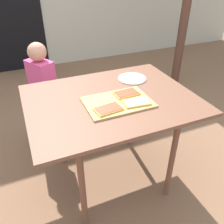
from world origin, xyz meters
TOP-DOWN VIEW (x-y plane):
  - ground_plane at (0.00, 0.00)m, footprint 16.00×16.00m
  - house_door at (-0.47, 2.80)m, footprint 0.90×0.02m
  - dining_table at (0.00, 0.00)m, footprint 1.14×0.89m
  - cutting_board at (0.02, -0.08)m, footprint 0.44×0.30m
  - pizza_slice_near_left at (-0.08, -0.15)m, footprint 0.18×0.13m
  - pizza_slice_near_right at (0.12, -0.15)m, footprint 0.18×0.12m
  - pizza_slice_far_right at (0.11, -0.01)m, footprint 0.18×0.12m
  - plate_white_right at (0.27, 0.22)m, footprint 0.22×0.22m
  - child_left at (-0.37, 0.69)m, footprint 0.24×0.28m

SIDE VIEW (x-z plane):
  - ground_plane at x=0.00m, z-range 0.00..0.00m
  - child_left at x=-0.37m, z-range 0.07..1.08m
  - dining_table at x=0.00m, z-range 0.31..1.09m
  - plate_white_right at x=0.27m, z-range 0.78..0.79m
  - cutting_board at x=0.02m, z-range 0.78..0.79m
  - pizza_slice_near_left at x=-0.08m, z-range 0.79..0.80m
  - pizza_slice_near_right at x=0.12m, z-range 0.79..0.80m
  - pizza_slice_far_right at x=0.11m, z-range 0.79..0.80m
  - house_door at x=-0.47m, z-range 0.00..2.00m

